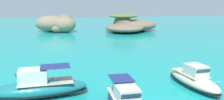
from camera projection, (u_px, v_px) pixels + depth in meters
islet_large at (129, 25)px, 85.72m from camera, size 24.92×22.99×6.57m
islet_small at (58, 24)px, 84.42m from camera, size 16.53×13.68×6.65m
motorboat_cream at (193, 79)px, 26.15m from camera, size 3.06×8.99×2.62m
motorboat_teal at (38, 87)px, 22.96m from camera, size 10.07×3.37×3.12m
dinghy_tender at (119, 76)px, 29.20m from camera, size 2.67×2.56×0.58m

